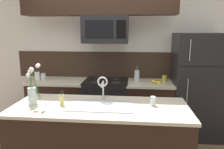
% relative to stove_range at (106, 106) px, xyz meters
% --- Properties ---
extents(rear_partition, '(5.20, 0.10, 2.60)m').
position_rel_stove_range_xyz_m(rear_partition, '(0.30, 0.38, 0.84)').
color(rear_partition, silver).
rests_on(rear_partition, ground).
extents(splash_band, '(3.42, 0.01, 0.48)m').
position_rel_stove_range_xyz_m(splash_band, '(-0.00, 0.32, 0.69)').
color(splash_band, '#332319').
rests_on(splash_band, rear_partition).
extents(back_counter_left, '(0.98, 0.65, 0.91)m').
position_rel_stove_range_xyz_m(back_counter_left, '(-0.86, 0.00, -0.01)').
color(back_counter_left, black).
rests_on(back_counter_left, ground).
extents(back_counter_right, '(0.78, 0.65, 0.91)m').
position_rel_stove_range_xyz_m(back_counter_right, '(0.76, 0.00, -0.01)').
color(back_counter_right, black).
rests_on(back_counter_right, ground).
extents(stove_range, '(0.76, 0.64, 0.93)m').
position_rel_stove_range_xyz_m(stove_range, '(0.00, 0.00, 0.00)').
color(stove_range, black).
rests_on(stove_range, ground).
extents(microwave, '(0.74, 0.40, 0.44)m').
position_rel_stove_range_xyz_m(microwave, '(0.00, -0.02, 1.33)').
color(microwave, black).
extents(refrigerator, '(0.79, 0.74, 1.73)m').
position_rel_stove_range_xyz_m(refrigerator, '(1.52, 0.02, 0.41)').
color(refrigerator, black).
rests_on(refrigerator, ground).
extents(storage_jar_tall, '(0.09, 0.09, 0.17)m').
position_rel_stove_range_xyz_m(storage_jar_tall, '(-1.23, 0.01, 0.53)').
color(storage_jar_tall, silver).
rests_on(storage_jar_tall, back_counter_left).
extents(storage_jar_medium, '(0.08, 0.08, 0.12)m').
position_rel_stove_range_xyz_m(storage_jar_medium, '(-1.13, 0.02, 0.51)').
color(storage_jar_medium, silver).
rests_on(storage_jar_medium, back_counter_left).
extents(banana_bunch, '(0.19, 0.15, 0.08)m').
position_rel_stove_range_xyz_m(banana_bunch, '(0.86, -0.06, 0.47)').
color(banana_bunch, yellow).
rests_on(banana_bunch, back_counter_right).
extents(french_press, '(0.09, 0.09, 0.27)m').
position_rel_stove_range_xyz_m(french_press, '(0.53, 0.06, 0.55)').
color(french_press, silver).
rests_on(french_press, back_counter_right).
extents(coffee_tin, '(0.08, 0.08, 0.11)m').
position_rel_stove_range_xyz_m(coffee_tin, '(1.00, 0.05, 0.50)').
color(coffee_tin, gold).
rests_on(coffee_tin, back_counter_right).
extents(island_counter, '(2.05, 0.83, 0.91)m').
position_rel_stove_range_xyz_m(island_counter, '(0.09, -1.25, -0.01)').
color(island_counter, black).
rests_on(island_counter, ground).
extents(kitchen_sink, '(0.76, 0.44, 0.16)m').
position_rel_stove_range_xyz_m(kitchen_sink, '(0.09, -1.25, 0.38)').
color(kitchen_sink, '#ADAFB5').
rests_on(kitchen_sink, island_counter).
extents(sink_faucet, '(0.14, 0.14, 0.31)m').
position_rel_stove_range_xyz_m(sink_faucet, '(0.09, -1.03, 0.65)').
color(sink_faucet, '#B7BABF').
rests_on(sink_faucet, island_counter).
extents(dish_soap_bottle, '(0.06, 0.05, 0.16)m').
position_rel_stove_range_xyz_m(dish_soap_bottle, '(-0.36, -1.26, 0.52)').
color(dish_soap_bottle, '#DBCC75').
rests_on(dish_soap_bottle, island_counter).
extents(spare_glass, '(0.06, 0.06, 0.11)m').
position_rel_stove_range_xyz_m(spare_glass, '(0.70, -1.18, 0.50)').
color(spare_glass, silver).
rests_on(spare_glass, island_counter).
extents(flower_vase, '(0.18, 0.12, 0.49)m').
position_rel_stove_range_xyz_m(flower_vase, '(-0.72, -1.26, 0.60)').
color(flower_vase, silver).
rests_on(flower_vase, island_counter).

